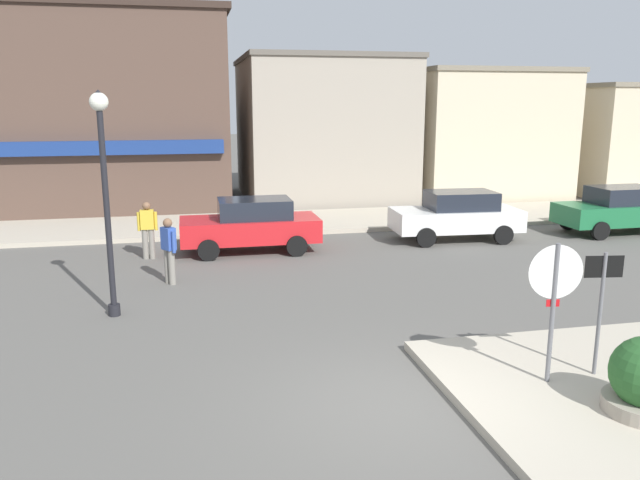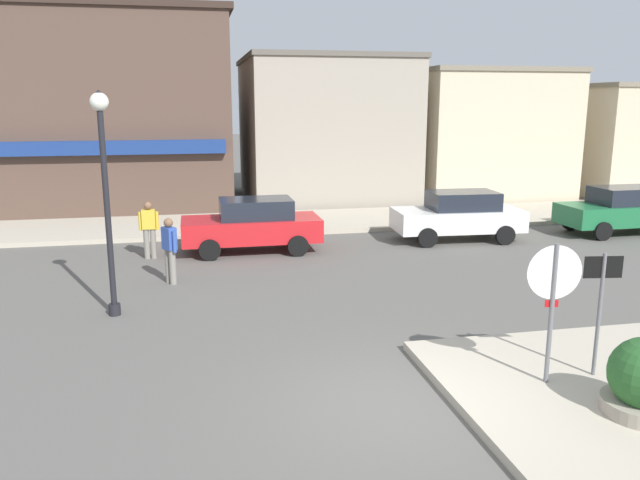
# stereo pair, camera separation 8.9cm
# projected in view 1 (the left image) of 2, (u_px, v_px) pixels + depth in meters

# --- Properties ---
(ground_plane) EXTENTS (160.00, 160.00, 0.00)m
(ground_plane) POSITION_uv_depth(u_px,v_px,m) (395.00, 406.00, 9.01)
(ground_plane) COLOR #5B5954
(kerb_far) EXTENTS (80.00, 4.00, 0.15)m
(kerb_far) POSITION_uv_depth(u_px,v_px,m) (269.00, 223.00, 22.32)
(kerb_far) COLOR #B7AD99
(kerb_far) RESTS_ON ground
(stop_sign) EXTENTS (0.81, 0.14, 2.30)m
(stop_sign) POSITION_uv_depth(u_px,v_px,m) (554.00, 295.00, 9.20)
(stop_sign) COLOR slate
(stop_sign) RESTS_ON ground
(one_way_sign) EXTENTS (0.60, 0.10, 2.10)m
(one_way_sign) POSITION_uv_depth(u_px,v_px,m) (601.00, 302.00, 9.49)
(one_way_sign) COLOR slate
(one_way_sign) RESTS_ON ground
(lamp_post) EXTENTS (0.36, 0.36, 4.54)m
(lamp_post) POSITION_uv_depth(u_px,v_px,m) (104.00, 172.00, 12.21)
(lamp_post) COLOR black
(lamp_post) RESTS_ON ground
(parked_car_nearest) EXTENTS (4.00, 1.88, 1.56)m
(parked_car_nearest) POSITION_uv_depth(u_px,v_px,m) (251.00, 224.00, 18.20)
(parked_car_nearest) COLOR red
(parked_car_nearest) RESTS_ON ground
(parked_car_second) EXTENTS (4.09, 2.05, 1.56)m
(parked_car_second) POSITION_uv_depth(u_px,v_px,m) (457.00, 215.00, 19.74)
(parked_car_second) COLOR white
(parked_car_second) RESTS_ON ground
(parked_car_third) EXTENTS (4.02, 1.91, 1.56)m
(parked_car_third) POSITION_uv_depth(u_px,v_px,m) (619.00, 209.00, 20.80)
(parked_car_third) COLOR #1E6B3D
(parked_car_third) RESTS_ON ground
(pedestrian_crossing_near) EXTENTS (0.55, 0.23, 1.61)m
(pedestrian_crossing_near) POSITION_uv_depth(u_px,v_px,m) (148.00, 228.00, 17.34)
(pedestrian_crossing_near) COLOR gray
(pedestrian_crossing_near) RESTS_ON ground
(pedestrian_crossing_far) EXTENTS (0.38, 0.51, 1.61)m
(pedestrian_crossing_far) POSITION_uv_depth(u_px,v_px,m) (169.00, 249.00, 14.93)
(pedestrian_crossing_far) COLOR gray
(pedestrian_crossing_far) RESTS_ON ground
(building_corner_shop) EXTENTS (11.64, 8.35, 7.83)m
(building_corner_shop) POSITION_uv_depth(u_px,v_px,m) (86.00, 112.00, 25.76)
(building_corner_shop) COLOR brown
(building_corner_shop) RESTS_ON ground
(building_storefront_left_near) EXTENTS (7.08, 7.95, 6.23)m
(building_storefront_left_near) POSITION_uv_depth(u_px,v_px,m) (320.00, 129.00, 28.25)
(building_storefront_left_near) COLOR #9E9384
(building_storefront_left_near) RESTS_ON ground
(building_storefront_left_mid) EXTENTS (6.79, 7.87, 5.74)m
(building_storefront_left_mid) POSITION_uv_depth(u_px,v_px,m) (470.00, 133.00, 29.68)
(building_storefront_left_mid) COLOR beige
(building_storefront_left_mid) RESTS_ON ground
(building_storefront_right_near) EXTENTS (7.41, 7.34, 5.14)m
(building_storefront_right_near) POSITION_uv_depth(u_px,v_px,m) (627.00, 138.00, 30.86)
(building_storefront_right_near) COLOR beige
(building_storefront_right_near) RESTS_ON ground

